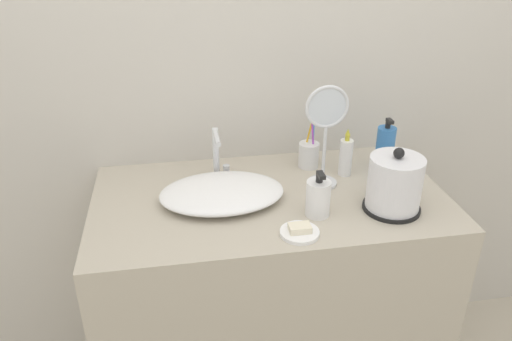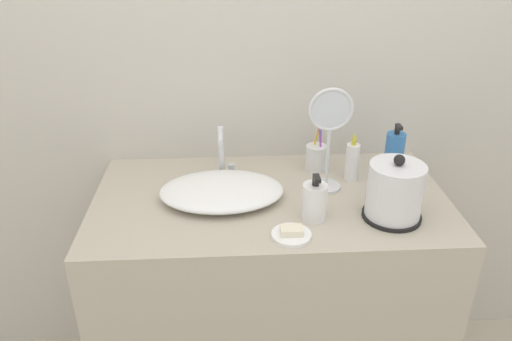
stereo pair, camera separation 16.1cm
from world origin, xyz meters
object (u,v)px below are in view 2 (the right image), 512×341
object	(u,v)px
electric_kettle	(395,193)
toothbrush_cup	(316,157)
shampoo_bottle	(352,161)
vanity_mirror	(330,131)
faucet	(223,150)
mouthwash_bottle	(394,155)
lotion_bottle	(315,201)

from	to	relation	value
electric_kettle	toothbrush_cup	size ratio (longest dim) A/B	0.99
toothbrush_cup	shampoo_bottle	bearing A→B (deg)	-37.07
shampoo_bottle	vanity_mirror	bearing A→B (deg)	-150.41
vanity_mirror	toothbrush_cup	bearing A→B (deg)	94.77
faucet	toothbrush_cup	bearing A→B (deg)	5.77
mouthwash_bottle	vanity_mirror	xyz separation A→B (m)	(-0.25, -0.07, 0.12)
mouthwash_bottle	faucet	bearing A→B (deg)	176.12
electric_kettle	vanity_mirror	bearing A→B (deg)	130.51
electric_kettle	shampoo_bottle	world-z (taller)	electric_kettle
lotion_bottle	electric_kettle	bearing A→B (deg)	-1.97
shampoo_bottle	vanity_mirror	world-z (taller)	vanity_mirror
faucet	mouthwash_bottle	world-z (taller)	mouthwash_bottle
shampoo_bottle	vanity_mirror	xyz separation A→B (m)	(-0.10, -0.06, 0.14)
electric_kettle	toothbrush_cup	distance (m)	0.39
toothbrush_cup	electric_kettle	bearing A→B (deg)	-61.90
vanity_mirror	faucet	bearing A→B (deg)	163.04
mouthwash_bottle	electric_kettle	bearing A→B (deg)	-106.71
faucet	lotion_bottle	distance (m)	0.41
faucet	shampoo_bottle	size ratio (longest dim) A/B	1.03
electric_kettle	toothbrush_cup	bearing A→B (deg)	118.10
electric_kettle	vanity_mirror	xyz separation A→B (m)	(-0.17, 0.20, 0.12)
lotion_bottle	mouthwash_bottle	size ratio (longest dim) A/B	0.75
toothbrush_cup	lotion_bottle	xyz separation A→B (m)	(-0.06, -0.33, 0.01)
faucet	toothbrush_cup	xyz separation A→B (m)	(0.34, 0.03, -0.05)
mouthwash_bottle	vanity_mirror	distance (m)	0.29
electric_kettle	mouthwash_bottle	bearing A→B (deg)	73.29
faucet	vanity_mirror	size ratio (longest dim) A/B	0.51
electric_kettle	shampoo_bottle	distance (m)	0.26
lotion_bottle	shampoo_bottle	world-z (taller)	shampoo_bottle
lotion_bottle	vanity_mirror	xyz separation A→B (m)	(0.07, 0.19, 0.15)
toothbrush_cup	lotion_bottle	world-z (taller)	toothbrush_cup
toothbrush_cup	mouthwash_bottle	size ratio (longest dim) A/B	1.07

